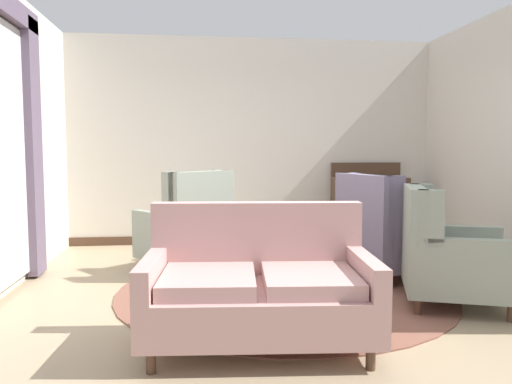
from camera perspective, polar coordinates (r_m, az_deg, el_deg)
ground at (r=4.55m, az=3.93°, el=-12.28°), size 8.03×8.03×0.00m
wall_back at (r=7.18m, az=-0.29°, el=5.81°), size 5.43×0.08×2.92m
wall_left at (r=5.44m, az=-26.45°, el=5.61°), size 0.08×4.02×2.92m
wall_right at (r=6.18m, az=27.24°, el=5.43°), size 0.08×4.02×2.92m
baseboard_back at (r=7.24m, az=-0.24°, el=-5.31°), size 5.27×0.03×0.12m
area_rug at (r=4.83m, az=3.26°, el=-11.18°), size 3.15×3.15×0.01m
coffee_table at (r=4.71m, az=2.53°, el=-7.21°), size 0.76×0.76×0.45m
porcelain_vase at (r=4.62m, az=2.92°, el=-4.30°), size 0.16×0.16×0.37m
settee at (r=3.45m, az=0.31°, el=-10.97°), size 1.60×0.99×0.96m
armchair_far_left at (r=4.58m, az=21.07°, el=-6.88°), size 1.07×1.03×1.03m
armchair_beside_settee at (r=5.53m, az=-7.79°, el=-4.28°), size 1.13×1.14×1.11m
armchair_near_window at (r=5.31m, az=14.25°, el=-4.90°), size 1.04×1.01×1.09m
sideboard at (r=7.31m, az=12.88°, el=-1.58°), size 1.04×0.41×1.15m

